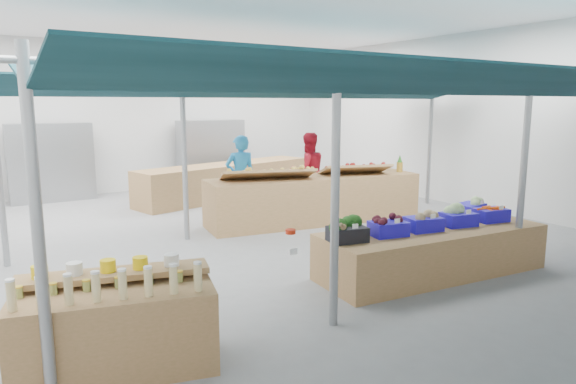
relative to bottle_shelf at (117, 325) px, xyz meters
The scene contains 23 objects.
floor 5.00m from the bottle_shelf, 47.59° to the left, with size 13.00×13.00×0.00m, color slate.
hall 6.51m from the bottle_shelf, 56.71° to the left, with size 13.00×13.00×13.00m.
pole_grid 4.74m from the bottle_shelf, 25.14° to the left, with size 10.00×4.60×3.00m.
awnings 5.11m from the bottle_shelf, 25.14° to the left, with size 9.50×7.08×0.30m.
back_shelving_left 9.73m from the bottle_shelf, 84.92° to the left, with size 2.00×0.50×2.00m, color #B23F33.
back_shelving_right 11.08m from the bottle_shelf, 61.02° to the left, with size 2.00×0.50×2.00m, color #B23F33.
bottle_shelf is the anchor object (origin of this frame).
veg_counter 4.72m from the bottle_shelf, ahead, with size 3.53×1.18×0.69m, color olive.
fruit_counter 6.59m from the bottle_shelf, 37.82° to the left, with size 4.63×1.10×0.99m, color olive.
far_counter 9.04m from the bottle_shelf, 57.43° to the left, with size 5.17×1.03×0.93m, color olive.
vendor_left 6.53m from the bottle_shelf, 52.08° to the left, with size 0.68×0.44×1.85m, color #1D7CBD.
vendor_right 7.77m from the bottle_shelf, 41.52° to the left, with size 0.90×0.70×1.85m, color red.
crate_broccoli 3.25m from the bottle_shelf, ahead, with size 0.56×0.45×0.35m.
crate_beets 3.92m from the bottle_shelf, ahead, with size 0.56×0.45×0.29m.
crate_celeriac 4.54m from the bottle_shelf, ahead, with size 0.56×0.45×0.31m.
crate_cabbage 5.22m from the bottle_shelf, ahead, with size 0.56×0.45×0.35m.
crate_carrots 5.89m from the bottle_shelf, ahead, with size 0.56×0.45×0.29m.
sparrow 3.09m from the bottle_shelf, ahead, with size 0.12×0.09×0.11m.
pole_ribbon 2.06m from the bottle_shelf, ahead, with size 0.12×0.12×0.28m.
apple_heap_yellow 5.85m from the bottle_shelf, 45.07° to the left, with size 2.02×1.27×0.27m.
apple_heap_red 7.22m from the bottle_shelf, 31.73° to the left, with size 1.64×1.14×0.27m.
pineapple 8.13m from the bottle_shelf, 26.35° to the left, with size 0.14×0.14×0.39m.
crate_extra 5.97m from the bottle_shelf, ahead, with size 0.54×0.44×0.32m.
Camera 1 is at (-4.46, -8.43, 2.53)m, focal length 32.00 mm.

